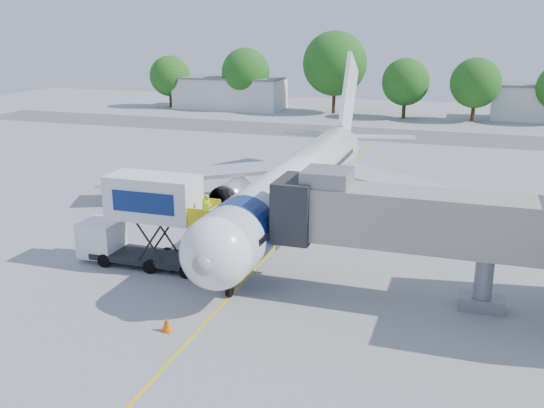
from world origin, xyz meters
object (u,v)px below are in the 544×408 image
(aircraft, at_px, (300,181))
(catering_hiloader, at_px, (145,221))
(ground_tug, at_px, (236,352))
(jet_bridge, at_px, (394,218))

(aircraft, bearing_deg, catering_hiloader, -119.42)
(aircraft, distance_m, ground_tug, 20.14)
(jet_bridge, xyz_separation_m, ground_tug, (-5.20, -8.69, -3.69))
(aircraft, distance_m, catering_hiloader, 12.77)
(jet_bridge, xyz_separation_m, catering_hiloader, (-14.27, -0.00, -1.59))
(aircraft, height_order, jet_bridge, aircraft)
(jet_bridge, bearing_deg, catering_hiloader, -179.99)
(aircraft, relative_size, catering_hiloader, 4.44)
(aircraft, xyz_separation_m, jet_bridge, (7.99, -11.12, 1.39))
(jet_bridge, bearing_deg, aircraft, 125.70)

